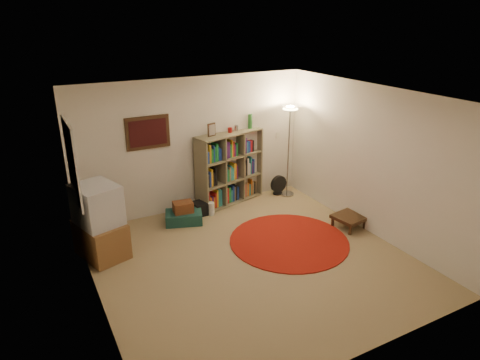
{
  "coord_description": "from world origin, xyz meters",
  "views": [
    {
      "loc": [
        -2.83,
        -4.9,
        3.52
      ],
      "look_at": [
        0.1,
        0.6,
        1.1
      ],
      "focal_mm": 32.0,
      "sensor_mm": 36.0,
      "label": 1
    }
  ],
  "objects_px": {
    "bookshelf": "(228,169)",
    "tv_stand": "(99,223)",
    "suitcase": "(184,217)",
    "floor_lamp": "(290,122)",
    "floor_fan": "(278,185)",
    "side_table": "(349,218)"
  },
  "relations": [
    {
      "from": "bookshelf",
      "to": "tv_stand",
      "type": "bearing_deg",
      "value": -175.35
    },
    {
      "from": "bookshelf",
      "to": "tv_stand",
      "type": "distance_m",
      "value": 2.81
    },
    {
      "from": "floor_lamp",
      "to": "floor_fan",
      "type": "distance_m",
      "value": 1.36
    },
    {
      "from": "tv_stand",
      "to": "bookshelf",
      "type": "bearing_deg",
      "value": 1.68
    },
    {
      "from": "tv_stand",
      "to": "side_table",
      "type": "height_order",
      "value": "tv_stand"
    },
    {
      "from": "bookshelf",
      "to": "suitcase",
      "type": "xyz_separation_m",
      "value": [
        -1.13,
        -0.45,
        -0.59
      ]
    },
    {
      "from": "floor_lamp",
      "to": "tv_stand",
      "type": "height_order",
      "value": "floor_lamp"
    },
    {
      "from": "side_table",
      "to": "bookshelf",
      "type": "bearing_deg",
      "value": 124.39
    },
    {
      "from": "floor_fan",
      "to": "suitcase",
      "type": "bearing_deg",
      "value": -177.56
    },
    {
      "from": "bookshelf",
      "to": "suitcase",
      "type": "height_order",
      "value": "bookshelf"
    },
    {
      "from": "bookshelf",
      "to": "floor_fan",
      "type": "height_order",
      "value": "bookshelf"
    },
    {
      "from": "floor_fan",
      "to": "tv_stand",
      "type": "bearing_deg",
      "value": -173.72
    },
    {
      "from": "floor_lamp",
      "to": "side_table",
      "type": "xyz_separation_m",
      "value": [
        0.14,
        -1.74,
        -1.37
      ]
    },
    {
      "from": "bookshelf",
      "to": "floor_fan",
      "type": "bearing_deg",
      "value": -22.55
    },
    {
      "from": "bookshelf",
      "to": "floor_lamp",
      "type": "xyz_separation_m",
      "value": [
        1.23,
        -0.25,
        0.86
      ]
    },
    {
      "from": "tv_stand",
      "to": "suitcase",
      "type": "xyz_separation_m",
      "value": [
        1.52,
        0.46,
        -0.46
      ]
    },
    {
      "from": "bookshelf",
      "to": "floor_fan",
      "type": "distance_m",
      "value": 1.19
    },
    {
      "from": "tv_stand",
      "to": "suitcase",
      "type": "relative_size",
      "value": 1.58
    },
    {
      "from": "bookshelf",
      "to": "side_table",
      "type": "height_order",
      "value": "bookshelf"
    },
    {
      "from": "tv_stand",
      "to": "floor_fan",
      "type": "bearing_deg",
      "value": -5.84
    },
    {
      "from": "side_table",
      "to": "floor_lamp",
      "type": "bearing_deg",
      "value": 94.52
    },
    {
      "from": "floor_fan",
      "to": "tv_stand",
      "type": "distance_m",
      "value": 3.82
    }
  ]
}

